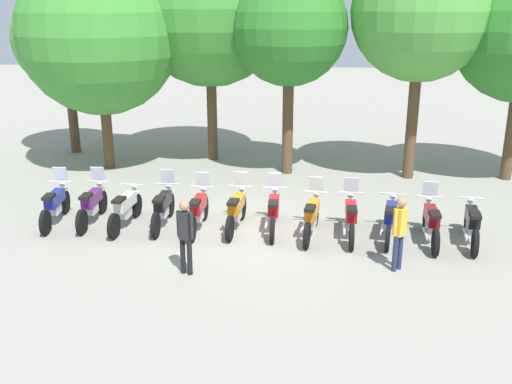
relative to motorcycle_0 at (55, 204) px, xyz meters
The scene contains 20 objects.
ground_plane 5.29m from the motorcycle_0, ahead, with size 80.00×80.00×0.00m, color gray.
motorcycle_0 is the anchor object (origin of this frame).
motorcycle_1 0.96m from the motorcycle_0, ahead, with size 0.62×2.19×1.37m.
motorcycle_2 1.92m from the motorcycle_0, ahead, with size 0.62×2.19×0.99m.
motorcycle_3 2.87m from the motorcycle_0, ahead, with size 0.62×2.19×1.37m.
motorcycle_4 3.83m from the motorcycle_0, ahead, with size 0.62×2.19×1.37m.
motorcycle_5 4.78m from the motorcycle_0, ahead, with size 0.62×2.19×1.37m.
motorcycle_6 5.73m from the motorcycle_0, ahead, with size 0.62×2.19×1.37m.
motorcycle_7 6.71m from the motorcycle_0, ahead, with size 0.69×2.18×1.37m.
motorcycle_8 7.65m from the motorcycle_0, ahead, with size 0.62×2.19×1.37m.
motorcycle_9 8.61m from the motorcycle_0, ahead, with size 0.74×2.17×0.99m.
motorcycle_10 9.57m from the motorcycle_0, ahead, with size 0.62×2.19×1.37m.
motorcycle_11 10.53m from the motorcycle_0, ahead, with size 0.70×2.18×0.99m.
person_0 4.86m from the motorcycle_0, 34.19° to the right, with size 0.40×0.28×1.66m.
person_1 8.80m from the motorcycle_0, 14.37° to the right, with size 0.34×0.34×1.67m.
tree_0 8.68m from the motorcycle_0, 107.41° to the left, with size 3.80×3.80×6.19m.
tree_1 6.78m from the motorcycle_0, 93.53° to the left, with size 5.34×5.34×7.24m.
tree_2 8.97m from the motorcycle_0, 65.54° to the left, with size 5.35×5.35×8.03m.
tree_3 8.98m from the motorcycle_0, 41.40° to the left, with size 3.72×3.72×6.66m.
tree_4 12.11m from the motorcycle_0, 26.57° to the left, with size 4.32×4.32×7.46m.
Camera 1 is at (1.11, -13.59, 5.52)m, focal length 40.57 mm.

